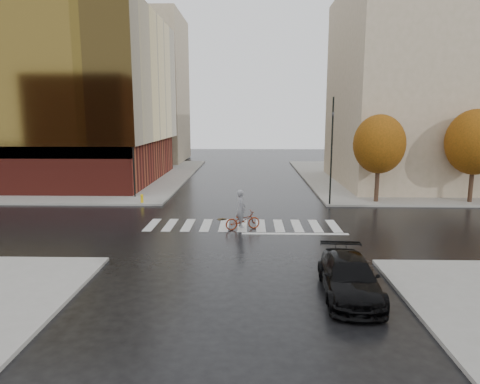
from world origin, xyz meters
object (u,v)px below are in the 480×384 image
(traffic_light_nw, at_px, (133,146))
(cyclist, at_px, (242,216))
(sedan, at_px, (349,277))
(fire_hydrant, at_px, (142,198))
(traffic_light_ne, at_px, (332,143))

(traffic_light_nw, bearing_deg, cyclist, 35.75)
(sedan, relative_size, traffic_light_nw, 0.68)
(sedan, distance_m, fire_hydrant, 19.92)
(traffic_light_nw, relative_size, traffic_light_ne, 0.93)
(traffic_light_nw, xyz_separation_m, fire_hydrant, (1.16, -2.35, -3.70))
(fire_hydrant, bearing_deg, cyclist, -42.21)
(traffic_light_nw, distance_m, fire_hydrant, 4.54)
(traffic_light_ne, height_order, fire_hydrant, traffic_light_ne)
(cyclist, xyz_separation_m, fire_hydrant, (-7.61, 6.90, -0.29))
(traffic_light_nw, height_order, traffic_light_ne, traffic_light_ne)
(sedan, relative_size, fire_hydrant, 7.54)
(sedan, bearing_deg, traffic_light_ne, 85.27)
(traffic_light_nw, bearing_deg, sedan, 27.27)
(cyclist, bearing_deg, fire_hydrant, 29.64)
(sedan, xyz_separation_m, traffic_light_nw, (-12.90, 18.43, 3.50))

